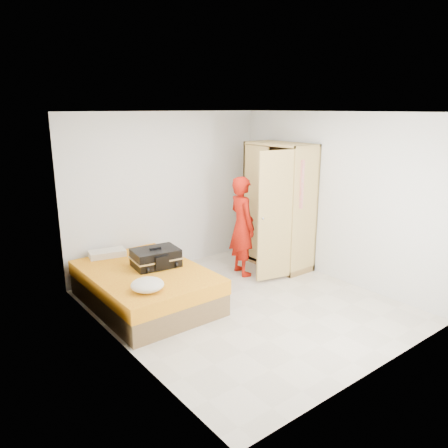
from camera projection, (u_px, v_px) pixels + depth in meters
room at (247, 214)px, 5.71m from camera, size 4.00×4.02×2.60m
bed at (146, 287)px, 6.04m from camera, size 1.42×2.02×0.50m
wardrobe at (278, 210)px, 7.31m from camera, size 1.16×1.20×2.10m
person at (242, 226)px, 7.02m from camera, size 0.49×0.65×1.61m
suitcase at (156, 258)px, 6.10m from camera, size 0.69×0.55×0.28m
round_cushion at (147, 285)px, 5.28m from camera, size 0.40×0.40×0.15m
pillow at (107, 253)px, 6.51m from camera, size 0.57×0.37×0.10m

